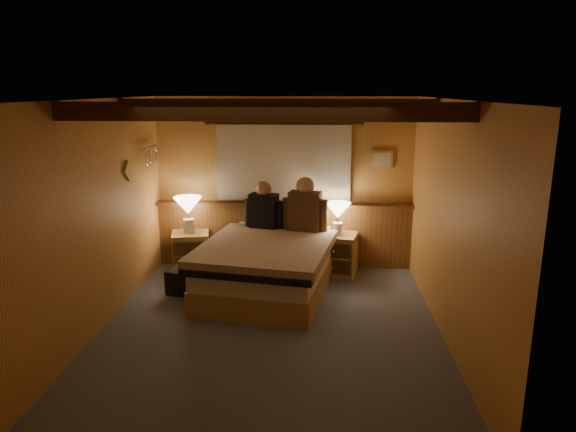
# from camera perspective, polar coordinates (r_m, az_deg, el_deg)

# --- Properties ---
(floor) EXTENTS (4.20, 4.20, 0.00)m
(floor) POSITION_cam_1_polar(r_m,az_deg,el_deg) (5.63, -1.94, -12.40)
(floor) COLOR #4B4E59
(floor) RESTS_ON ground
(ceiling) EXTENTS (4.20, 4.20, 0.00)m
(ceiling) POSITION_cam_1_polar(r_m,az_deg,el_deg) (5.05, -2.17, 12.83)
(ceiling) COLOR #BA8F45
(ceiling) RESTS_ON wall_back
(wall_back) EXTENTS (3.60, 0.00, 3.60)m
(wall_back) POSITION_cam_1_polar(r_m,az_deg,el_deg) (7.26, -0.44, 3.65)
(wall_back) COLOR #DC984F
(wall_back) RESTS_ON floor
(wall_left) EXTENTS (0.00, 4.20, 4.20)m
(wall_left) POSITION_cam_1_polar(r_m,az_deg,el_deg) (5.67, -20.45, -0.17)
(wall_left) COLOR #DC984F
(wall_left) RESTS_ON floor
(wall_right) EXTENTS (0.00, 4.20, 4.20)m
(wall_right) POSITION_cam_1_polar(r_m,az_deg,el_deg) (5.35, 17.53, -0.76)
(wall_right) COLOR #DC984F
(wall_right) RESTS_ON floor
(wall_front) EXTENTS (3.60, 0.00, 3.60)m
(wall_front) POSITION_cam_1_polar(r_m,az_deg,el_deg) (3.24, -5.70, -9.79)
(wall_front) COLOR #DC984F
(wall_front) RESTS_ON floor
(wainscot) EXTENTS (3.60, 0.23, 0.94)m
(wainscot) POSITION_cam_1_polar(r_m,az_deg,el_deg) (7.36, -0.46, -1.93)
(wainscot) COLOR brown
(wainscot) RESTS_ON wall_back
(curtain_window) EXTENTS (2.18, 0.09, 1.11)m
(curtain_window) POSITION_cam_1_polar(r_m,az_deg,el_deg) (7.14, -0.48, 6.09)
(curtain_window) COLOR #422910
(curtain_window) RESTS_ON wall_back
(ceiling_beams) EXTENTS (3.60, 1.65, 0.16)m
(ceiling_beams) POSITION_cam_1_polar(r_m,az_deg,el_deg) (5.20, -1.99, 11.87)
(ceiling_beams) COLOR #422910
(ceiling_beams) RESTS_ON ceiling
(coat_rail) EXTENTS (0.05, 0.55, 0.24)m
(coat_rail) POSITION_cam_1_polar(r_m,az_deg,el_deg) (7.01, -15.02, 6.68)
(coat_rail) COLOR silver
(coat_rail) RESTS_ON wall_left
(framed_print) EXTENTS (0.30, 0.04, 0.25)m
(framed_print) POSITION_cam_1_polar(r_m,az_deg,el_deg) (7.21, 10.37, 6.17)
(framed_print) COLOR tan
(framed_print) RESTS_ON wall_back
(bed) EXTENTS (1.79, 2.16, 0.66)m
(bed) POSITION_cam_1_polar(r_m,az_deg,el_deg) (6.44, -2.26, -5.59)
(bed) COLOR #B2894C
(bed) RESTS_ON floor
(nightstand_left) EXTENTS (0.58, 0.55, 0.55)m
(nightstand_left) POSITION_cam_1_polar(r_m,az_deg,el_deg) (7.35, -10.70, -3.91)
(nightstand_left) COLOR #B2894C
(nightstand_left) RESTS_ON floor
(nightstand_right) EXTENTS (0.60, 0.56, 0.57)m
(nightstand_right) POSITION_cam_1_polar(r_m,az_deg,el_deg) (7.12, 5.44, -4.22)
(nightstand_right) COLOR #B2894C
(nightstand_right) RESTS_ON floor
(lamp_left) EXTENTS (0.39, 0.39, 0.50)m
(lamp_left) POSITION_cam_1_polar(r_m,az_deg,el_deg) (7.20, -11.06, 0.91)
(lamp_left) COLOR silver
(lamp_left) RESTS_ON nightstand_left
(lamp_right) EXTENTS (0.34, 0.34, 0.45)m
(lamp_right) POSITION_cam_1_polar(r_m,az_deg,el_deg) (6.93, 5.58, 0.40)
(lamp_right) COLOR silver
(lamp_right) RESTS_ON nightstand_right
(person_left) EXTENTS (0.54, 0.29, 0.67)m
(person_left) POSITION_cam_1_polar(r_m,az_deg,el_deg) (6.95, -2.71, 0.85)
(person_left) COLOR black
(person_left) RESTS_ON bed
(person_right) EXTENTS (0.60, 0.32, 0.74)m
(person_right) POSITION_cam_1_polar(r_m,az_deg,el_deg) (6.80, 1.90, 0.87)
(person_right) COLOR #48311C
(person_right) RESTS_ON bed
(duffel_bag) EXTENTS (0.57, 0.42, 0.37)m
(duffel_bag) POSITION_cam_1_polar(r_m,az_deg,el_deg) (6.57, -10.93, -7.14)
(duffel_bag) COLOR black
(duffel_bag) RESTS_ON floor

